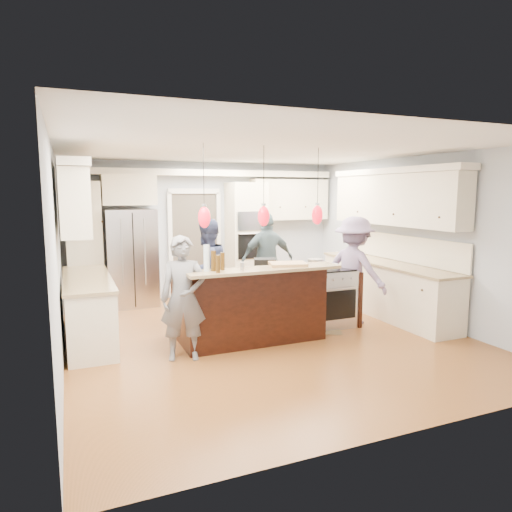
{
  "coord_description": "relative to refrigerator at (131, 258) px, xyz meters",
  "views": [
    {
      "loc": [
        -2.63,
        -5.96,
        2.11
      ],
      "look_at": [
        0.0,
        0.35,
        1.15
      ],
      "focal_mm": 32.0,
      "sensor_mm": 36.0,
      "label": 1
    }
  ],
  "objects": [
    {
      "name": "beer_bottle_a",
      "position": [
        0.61,
        -3.14,
        0.35
      ],
      "size": [
        0.07,
        0.07,
        0.26
      ],
      "primitive_type": "cylinder",
      "rotation": [
        0.0,
        0.0,
        0.17
      ],
      "color": "#40290B",
      "rests_on": "kitchen_island"
    },
    {
      "name": "left_cabinets",
      "position": [
        -0.89,
        -1.84,
        0.16
      ],
      "size": [
        0.64,
        2.3,
        2.51
      ],
      "color": "beige",
      "rests_on": "ground"
    },
    {
      "name": "beer_bottle_c",
      "position": [
        0.74,
        -3.11,
        0.33
      ],
      "size": [
        0.06,
        0.06,
        0.22
      ],
      "primitive_type": "cylinder",
      "rotation": [
        0.0,
        0.0,
        0.01
      ],
      "color": "#40290B",
      "rests_on": "kitchen_island"
    },
    {
      "name": "pot_small",
      "position": [
        2.71,
        -2.61,
        0.06
      ],
      "size": [
        0.18,
        0.18,
        0.09
      ],
      "primitive_type": "cylinder",
      "color": "#B7B7BC",
      "rests_on": "island_range"
    },
    {
      "name": "refrigerator",
      "position": [
        0.0,
        0.0,
        0.0
      ],
      "size": [
        0.9,
        0.7,
        1.8
      ],
      "primitive_type": "cube",
      "color": "#B7B7BC",
      "rests_on": "ground"
    },
    {
      "name": "person_range_side",
      "position": [
        3.15,
        -2.55,
        -0.04
      ],
      "size": [
        1.02,
        1.28,
        1.73
      ],
      "primitive_type": "imported",
      "rotation": [
        0.0,
        0.0,
        1.96
      ],
      "color": "gray",
      "rests_on": "ground"
    },
    {
      "name": "room_shell",
      "position": [
        1.55,
        -2.64,
        0.92
      ],
      "size": [
        5.54,
        6.04,
        2.72
      ],
      "color": "#B2BCC6",
      "rests_on": "ground"
    },
    {
      "name": "kitchen_island",
      "position": [
        1.3,
        -2.57,
        -0.41
      ],
      "size": [
        2.1,
        1.46,
        1.12
      ],
      "color": "black",
      "rests_on": "ground"
    },
    {
      "name": "floor_rug",
      "position": [
        2.52,
        -2.44,
        -0.89
      ],
      "size": [
        1.08,
        1.24,
        0.01
      ],
      "primitive_type": "cube",
      "rotation": [
        0.0,
        0.0,
        -0.43
      ],
      "color": "olive",
      "rests_on": "ground"
    },
    {
      "name": "pendant_lights",
      "position": [
        1.3,
        -3.15,
        0.9
      ],
      "size": [
        1.75,
        0.15,
        1.03
      ],
      "color": "black",
      "rests_on": "ground"
    },
    {
      "name": "beer_bottle_b",
      "position": [
        0.62,
        -3.3,
        0.33
      ],
      "size": [
        0.06,
        0.06,
        0.22
      ],
      "primitive_type": "cylinder",
      "rotation": [
        0.0,
        0.0,
        0.07
      ],
      "color": "#40290B",
      "rests_on": "kitchen_island"
    },
    {
      "name": "ground_plane",
      "position": [
        1.55,
        -2.64,
        -0.9
      ],
      "size": [
        6.0,
        6.0,
        0.0
      ],
      "primitive_type": "plane",
      "color": "#9F592B",
      "rests_on": "ground"
    },
    {
      "name": "pot_large",
      "position": [
        2.53,
        -2.39,
        0.09
      ],
      "size": [
        0.24,
        0.24,
        0.14
      ],
      "primitive_type": "cylinder",
      "color": "#B7B7BC",
      "rests_on": "island_range"
    },
    {
      "name": "person_bar_end",
      "position": [
        0.23,
        -3.09,
        -0.11
      ],
      "size": [
        0.65,
        0.5,
        1.58
      ],
      "primitive_type": "imported",
      "rotation": [
        0.0,
        0.0,
        -0.23
      ],
      "color": "slate",
      "rests_on": "ground"
    },
    {
      "name": "water_bottle",
      "position": [
        0.53,
        -3.11,
        0.39
      ],
      "size": [
        0.09,
        0.09,
        0.33
      ],
      "primitive_type": "cylinder",
      "rotation": [
        0.0,
        0.0,
        -0.18
      ],
      "color": "silver",
      "rests_on": "kitchen_island"
    },
    {
      "name": "oven_column",
      "position": [
        2.3,
        0.03,
        0.25
      ],
      "size": [
        0.72,
        0.69,
        2.3
      ],
      "color": "beige",
      "rests_on": "ground"
    },
    {
      "name": "drink_can",
      "position": [
        0.97,
        -3.23,
        0.27
      ],
      "size": [
        0.07,
        0.07,
        0.1
      ],
      "primitive_type": "cylinder",
      "rotation": [
        0.0,
        0.0,
        0.33
      ],
      "color": "#B7B7BC",
      "rests_on": "kitchen_island"
    },
    {
      "name": "cutting_board",
      "position": [
        1.68,
        -3.11,
        0.24
      ],
      "size": [
        0.57,
        0.47,
        0.04
      ],
      "primitive_type": "cube",
      "rotation": [
        0.0,
        0.0,
        -0.26
      ],
      "color": "tan",
      "rests_on": "kitchen_island"
    },
    {
      "name": "person_far_right",
      "position": [
        2.3,
        -1.04,
        -0.03
      ],
      "size": [
        1.03,
        0.44,
        1.75
      ],
      "primitive_type": "imported",
      "rotation": [
        0.0,
        0.0,
        3.15
      ],
      "color": "#44585F",
      "rests_on": "ground"
    },
    {
      "name": "back_upper_cabinets",
      "position": [
        0.8,
        0.12,
        0.77
      ],
      "size": [
        5.3,
        0.61,
        2.54
      ],
      "color": "beige",
      "rests_on": "ground"
    },
    {
      "name": "person_far_left",
      "position": [
        1.04,
        -1.42,
        -0.06
      ],
      "size": [
        1.01,
        0.93,
        1.67
      ],
      "primitive_type": "imported",
      "rotation": [
        0.0,
        0.0,
        3.61
      ],
      "color": "navy",
      "rests_on": "ground"
    },
    {
      "name": "right_counter_run",
      "position": [
        3.99,
        -2.34,
        0.16
      ],
      "size": [
        0.64,
        3.1,
        2.51
      ],
      "color": "beige",
      "rests_on": "ground"
    },
    {
      "name": "island_range",
      "position": [
        2.71,
        -2.49,
        -0.44
      ],
      "size": [
        0.82,
        0.71,
        0.92
      ],
      "color": "#B7B7BC",
      "rests_on": "ground"
    }
  ]
}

